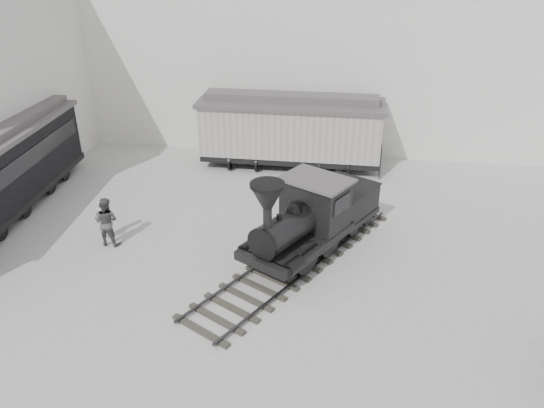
% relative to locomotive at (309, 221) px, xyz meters
% --- Properties ---
extents(ground, '(90.00, 90.00, 0.00)m').
position_rel_locomotive_xyz_m(ground, '(-1.55, -3.98, -1.30)').
color(ground, '#9E9E9B').
extents(north_wall, '(34.00, 2.51, 11.00)m').
position_rel_locomotive_xyz_m(north_wall, '(-1.55, 11.00, 4.25)').
color(north_wall, silver).
rests_on(north_wall, ground).
extents(locomotive, '(6.83, 9.76, 3.53)m').
position_rel_locomotive_xyz_m(locomotive, '(0.00, 0.00, 0.00)').
color(locomotive, black).
rests_on(locomotive, ground).
extents(boxcar, '(8.90, 2.78, 3.65)m').
position_rel_locomotive_xyz_m(boxcar, '(-1.60, 8.08, 0.61)').
color(boxcar, black).
rests_on(boxcar, ground).
extents(visitor_a, '(0.72, 0.64, 1.65)m').
position_rel_locomotive_xyz_m(visitor_a, '(-7.69, -0.08, -0.48)').
color(visitor_a, silver).
rests_on(visitor_a, ground).
extents(visitor_b, '(0.96, 0.77, 1.89)m').
position_rel_locomotive_xyz_m(visitor_b, '(-7.40, -0.45, -0.36)').
color(visitor_b, '#454545').
rests_on(visitor_b, ground).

